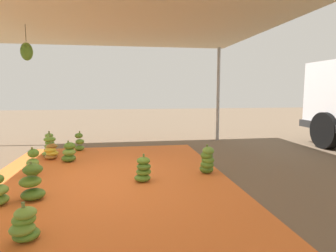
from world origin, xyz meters
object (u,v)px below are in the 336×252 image
Objects in this scene: banana_bunch_0 at (79,143)px; banana_bunch_6 at (143,170)px; banana_bunch_11 at (50,143)px; banana_bunch_1 at (207,161)px; banana_bunch_10 at (32,183)px; banana_bunch_8 at (33,164)px; banana_bunch_7 at (50,147)px; banana_bunch_2 at (51,152)px; banana_bunch_3 at (69,153)px; banana_bunch_5 at (25,225)px.

banana_bunch_0 reaches higher than banana_bunch_6.
banana_bunch_0 is at bearing 95.90° from banana_bunch_11.
banana_bunch_10 is (0.87, -2.90, -0.01)m from banana_bunch_1.
banana_bunch_8 is at bearing -95.89° from banana_bunch_1.
banana_bunch_6 is 3.13m from banana_bunch_7.
banana_bunch_0 is 0.94× the size of banana_bunch_8.
banana_bunch_2 is at bearing -134.71° from banana_bunch_6.
banana_bunch_1 is 3.62m from banana_bunch_2.
banana_bunch_1 is 1.02× the size of banana_bunch_11.
banana_bunch_2 is 2.56m from banana_bunch_10.
banana_bunch_0 is 0.98× the size of banana_bunch_7.
banana_bunch_8 is 1.00× the size of banana_bunch_11.
banana_bunch_11 reaches higher than banana_bunch_0.
banana_bunch_7 reaches higher than banana_bunch_3.
banana_bunch_3 reaches higher than banana_bunch_5.
banana_bunch_6 is at bearing 42.83° from banana_bunch_3.
banana_bunch_3 is 1.14× the size of banana_bunch_5.
banana_bunch_10 is (0.59, -1.66, 0.04)m from banana_bunch_6.
banana_bunch_11 is (-2.79, -2.20, 0.03)m from banana_bunch_6.
banana_bunch_3 is 0.90× the size of banana_bunch_7.
banana_bunch_10 reaches higher than banana_bunch_2.
banana_bunch_8 is (-2.43, -0.61, 0.07)m from banana_bunch_5.
banana_bunch_6 reaches higher than banana_bunch_3.
banana_bunch_0 is 1.22m from banana_bunch_3.
banana_bunch_1 reaches higher than banana_bunch_0.
banana_bunch_2 reaches higher than banana_bunch_5.
banana_bunch_3 is at bearing -116.20° from banana_bunch_1.
banana_bunch_5 is (3.46, 0.14, -0.03)m from banana_bunch_3.
banana_bunch_6 is at bearing 27.26° from banana_bunch_0.
banana_bunch_6 is (1.95, 1.97, 0.03)m from banana_bunch_2.
banana_bunch_10 is at bearing 8.38° from banana_bunch_7.
banana_bunch_0 is 1.07× the size of banana_bunch_6.
banana_bunch_10 reaches higher than banana_bunch_6.
banana_bunch_10 reaches higher than banana_bunch_11.
banana_bunch_0 is 3.45m from banana_bunch_10.
banana_bunch_8 reaches higher than banana_bunch_2.
banana_bunch_2 is at bearing -28.79° from banana_bunch_0.
banana_bunch_8 is at bearing -0.92° from banana_bunch_2.
banana_bunch_11 is (-0.83, -0.23, 0.06)m from banana_bunch_2.
banana_bunch_11 is at bearing -170.79° from banana_bunch_10.
banana_bunch_1 reaches higher than banana_bunch_6.
banana_bunch_1 is 1.06× the size of banana_bunch_7.
banana_bunch_7 is (-4.14, -0.70, 0.04)m from banana_bunch_5.
banana_bunch_5 is 0.75× the size of banana_bunch_10.
banana_bunch_3 is 1.33m from banana_bunch_11.
banana_bunch_5 is 2.28m from banana_bunch_6.
banana_bunch_5 is 1.26m from banana_bunch_10.
banana_bunch_0 is at bearing -133.51° from banana_bunch_1.
banana_bunch_10 reaches higher than banana_bunch_7.
banana_bunch_6 reaches higher than banana_bunch_2.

